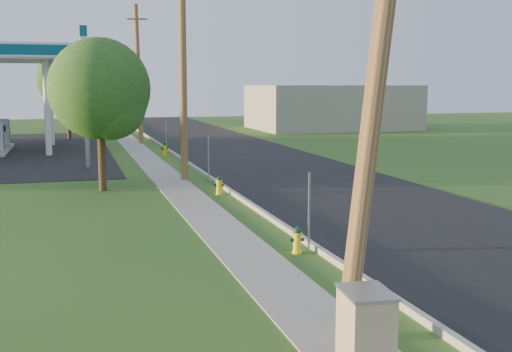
{
  "coord_description": "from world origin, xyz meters",
  "views": [
    {
      "loc": [
        -5.28,
        -10.18,
        4.13
      ],
      "look_at": [
        0.0,
        8.0,
        1.4
      ],
      "focal_mm": 45.0,
      "sensor_mm": 36.0,
      "label": 1
    }
  ],
  "objects_px": {
    "price_pylon": "(84,57)",
    "utility_cabinet": "(365,341)",
    "tree_verge": "(102,93)",
    "tree_lot": "(69,81)",
    "utility_pole_near": "(381,40)",
    "hydrant_near": "(297,240)",
    "utility_pole_mid": "(183,64)",
    "utility_pole_far": "(138,74)",
    "hydrant_far": "(165,149)",
    "fuel_pump_se": "(2,137)",
    "hydrant_mid": "(219,185)"
  },
  "relations": [
    {
      "from": "fuel_pump_se",
      "to": "hydrant_far",
      "type": "xyz_separation_m",
      "value": [
        9.45,
        -7.22,
        -0.33
      ]
    },
    {
      "from": "tree_lot",
      "to": "hydrant_far",
      "type": "xyz_separation_m",
      "value": [
        5.19,
        -13.36,
        -3.96
      ]
    },
    {
      "from": "utility_pole_far",
      "to": "hydrant_far",
      "type": "bearing_deg",
      "value": -86.2
    },
    {
      "from": "fuel_pump_se",
      "to": "utility_pole_mid",
      "type": "bearing_deg",
      "value": -62.37
    },
    {
      "from": "price_pylon",
      "to": "hydrant_far",
      "type": "height_order",
      "value": "price_pylon"
    },
    {
      "from": "utility_pole_far",
      "to": "utility_cabinet",
      "type": "height_order",
      "value": "utility_pole_far"
    },
    {
      "from": "price_pylon",
      "to": "utility_pole_far",
      "type": "bearing_deg",
      "value": 72.67
    },
    {
      "from": "utility_pole_near",
      "to": "utility_cabinet",
      "type": "xyz_separation_m",
      "value": [
        -0.99,
        -1.72,
        -4.1
      ]
    },
    {
      "from": "utility_pole_far",
      "to": "fuel_pump_se",
      "type": "relative_size",
      "value": 2.97
    },
    {
      "from": "hydrant_mid",
      "to": "utility_cabinet",
      "type": "relative_size",
      "value": 0.5
    },
    {
      "from": "hydrant_mid",
      "to": "hydrant_far",
      "type": "xyz_separation_m",
      "value": [
        -0.07,
        13.73,
        0.05
      ]
    },
    {
      "from": "utility_pole_far",
      "to": "tree_verge",
      "type": "distance_m",
      "value": 20.23
    },
    {
      "from": "utility_pole_far",
      "to": "utility_cabinet",
      "type": "distance_m",
      "value": 37.96
    },
    {
      "from": "utility_pole_far",
      "to": "hydrant_near",
      "type": "bearing_deg",
      "value": -88.96
    },
    {
      "from": "utility_pole_far",
      "to": "tree_lot",
      "type": "relative_size",
      "value": 1.41
    },
    {
      "from": "tree_verge",
      "to": "hydrant_mid",
      "type": "height_order",
      "value": "tree_verge"
    },
    {
      "from": "fuel_pump_se",
      "to": "tree_verge",
      "type": "bearing_deg",
      "value": -73.89
    },
    {
      "from": "price_pylon",
      "to": "tree_verge",
      "type": "height_order",
      "value": "price_pylon"
    },
    {
      "from": "utility_pole_mid",
      "to": "hydrant_far",
      "type": "xyz_separation_m",
      "value": [
        0.55,
        9.78,
        -4.56
      ]
    },
    {
      "from": "fuel_pump_se",
      "to": "hydrant_mid",
      "type": "height_order",
      "value": "fuel_pump_se"
    },
    {
      "from": "tree_verge",
      "to": "tree_lot",
      "type": "relative_size",
      "value": 0.87
    },
    {
      "from": "utility_pole_mid",
      "to": "tree_lot",
      "type": "xyz_separation_m",
      "value": [
        -4.64,
        23.14,
        -0.6
      ]
    },
    {
      "from": "tree_lot",
      "to": "utility_pole_far",
      "type": "bearing_deg",
      "value": -47.92
    },
    {
      "from": "tree_verge",
      "to": "utility_cabinet",
      "type": "relative_size",
      "value": 4.18
    },
    {
      "from": "tree_verge",
      "to": "hydrant_mid",
      "type": "xyz_separation_m",
      "value": [
        4.06,
        -2.04,
        -3.44
      ]
    },
    {
      "from": "utility_pole_mid",
      "to": "hydrant_mid",
      "type": "xyz_separation_m",
      "value": [
        0.62,
        -3.95,
        -4.61
      ]
    },
    {
      "from": "price_pylon",
      "to": "utility_cabinet",
      "type": "relative_size",
      "value": 4.87
    },
    {
      "from": "utility_pole_near",
      "to": "tree_verge",
      "type": "xyz_separation_m",
      "value": [
        -3.44,
        16.09,
        -1.02
      ]
    },
    {
      "from": "utility_pole_near",
      "to": "utility_pole_mid",
      "type": "xyz_separation_m",
      "value": [
        -0.0,
        18.0,
        0.15
      ]
    },
    {
      "from": "fuel_pump_se",
      "to": "hydrant_far",
      "type": "bearing_deg",
      "value": -37.38
    },
    {
      "from": "hydrant_mid",
      "to": "utility_cabinet",
      "type": "bearing_deg",
      "value": -95.8
    },
    {
      "from": "tree_lot",
      "to": "hydrant_mid",
      "type": "xyz_separation_m",
      "value": [
        5.26,
        -27.09,
        -4.01
      ]
    },
    {
      "from": "price_pylon",
      "to": "utility_cabinet",
      "type": "height_order",
      "value": "price_pylon"
    },
    {
      "from": "tree_lot",
      "to": "fuel_pump_se",
      "type": "bearing_deg",
      "value": -124.76
    },
    {
      "from": "utility_cabinet",
      "to": "utility_pole_mid",
      "type": "bearing_deg",
      "value": 87.14
    },
    {
      "from": "utility_pole_near",
      "to": "hydrant_near",
      "type": "height_order",
      "value": "utility_pole_near"
    },
    {
      "from": "tree_verge",
      "to": "hydrant_far",
      "type": "relative_size",
      "value": 7.29
    },
    {
      "from": "utility_pole_far",
      "to": "price_pylon",
      "type": "relative_size",
      "value": 1.39
    },
    {
      "from": "tree_lot",
      "to": "hydrant_mid",
      "type": "bearing_deg",
      "value": -79.02
    },
    {
      "from": "utility_pole_near",
      "to": "tree_lot",
      "type": "distance_m",
      "value": 41.4
    },
    {
      "from": "utility_pole_mid",
      "to": "utility_pole_far",
      "type": "bearing_deg",
      "value": 90.0
    },
    {
      "from": "price_pylon",
      "to": "hydrant_far",
      "type": "xyz_separation_m",
      "value": [
        4.45,
        4.28,
        -5.04
      ]
    },
    {
      "from": "tree_verge",
      "to": "utility_cabinet",
      "type": "height_order",
      "value": "tree_verge"
    },
    {
      "from": "tree_verge",
      "to": "hydrant_near",
      "type": "bearing_deg",
      "value": -69.78
    },
    {
      "from": "hydrant_mid",
      "to": "hydrant_far",
      "type": "distance_m",
      "value": 13.73
    },
    {
      "from": "hydrant_near",
      "to": "price_pylon",
      "type": "bearing_deg",
      "value": 103.72
    },
    {
      "from": "fuel_pump_se",
      "to": "hydrant_far",
      "type": "relative_size",
      "value": 3.96
    },
    {
      "from": "utility_pole_near",
      "to": "fuel_pump_se",
      "type": "distance_m",
      "value": 36.34
    },
    {
      "from": "utility_pole_near",
      "to": "utility_pole_mid",
      "type": "distance_m",
      "value": 18.0
    },
    {
      "from": "utility_pole_mid",
      "to": "fuel_pump_se",
      "type": "height_order",
      "value": "utility_pole_mid"
    }
  ]
}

